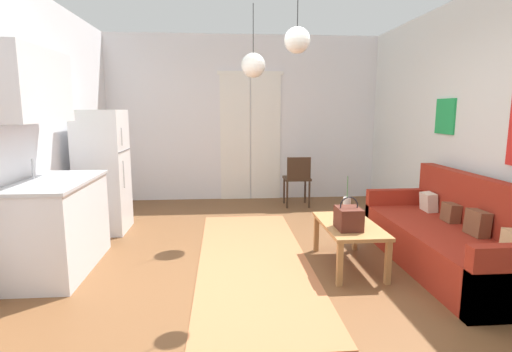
# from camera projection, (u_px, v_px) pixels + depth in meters

# --- Properties ---
(ground_plane) EXTENTS (5.25, 7.81, 0.10)m
(ground_plane) POSITION_uv_depth(u_px,v_px,m) (266.00, 291.00, 3.59)
(ground_plane) COLOR brown
(wall_back) EXTENTS (4.85, 0.13, 2.83)m
(wall_back) POSITION_uv_depth(u_px,v_px,m) (244.00, 119.00, 6.94)
(wall_back) COLOR silver
(wall_back) RESTS_ON ground_plane
(area_rug) EXTENTS (1.13, 3.37, 0.01)m
(area_rug) POSITION_uv_depth(u_px,v_px,m) (253.00, 259.00, 4.22)
(area_rug) COLOR #B26B42
(area_rug) RESTS_ON ground_plane
(couch) EXTENTS (0.83, 2.17, 0.91)m
(couch) POSITION_uv_depth(u_px,v_px,m) (453.00, 240.00, 3.97)
(couch) COLOR maroon
(couch) RESTS_ON ground_plane
(coffee_table) EXTENTS (0.53, 0.98, 0.44)m
(coffee_table) POSITION_uv_depth(u_px,v_px,m) (349.00, 229.00, 3.99)
(coffee_table) COLOR #A87542
(coffee_table) RESTS_ON ground_plane
(bamboo_vase) EXTENTS (0.08, 0.08, 0.48)m
(bamboo_vase) POSITION_uv_depth(u_px,v_px,m) (347.00, 210.00, 4.01)
(bamboo_vase) COLOR beige
(bamboo_vase) RESTS_ON coffee_table
(handbag) EXTENTS (0.22, 0.27, 0.32)m
(handbag) POSITION_uv_depth(u_px,v_px,m) (349.00, 218.00, 3.78)
(handbag) COLOR #512319
(handbag) RESTS_ON coffee_table
(refrigerator) EXTENTS (0.60, 0.63, 1.57)m
(refrigerator) POSITION_uv_depth(u_px,v_px,m) (103.00, 172.00, 5.10)
(refrigerator) COLOR white
(refrigerator) RESTS_ON ground_plane
(kitchen_counter) EXTENTS (0.63, 1.28, 2.13)m
(kitchen_counter) POSITION_uv_depth(u_px,v_px,m) (52.00, 190.00, 3.83)
(kitchen_counter) COLOR silver
(kitchen_counter) RESTS_ON ground_plane
(accent_chair) EXTENTS (0.42, 0.40, 0.83)m
(accent_chair) POSITION_uv_depth(u_px,v_px,m) (297.00, 177.00, 6.46)
(accent_chair) COLOR #382619
(accent_chair) RESTS_ON ground_plane
(pendant_lamp_near) EXTENTS (0.21, 0.21, 0.80)m
(pendant_lamp_near) POSITION_uv_depth(u_px,v_px,m) (297.00, 40.00, 3.26)
(pendant_lamp_near) COLOR black
(pendant_lamp_far) EXTENTS (0.30, 0.30, 0.87)m
(pendant_lamp_far) POSITION_uv_depth(u_px,v_px,m) (253.00, 65.00, 4.85)
(pendant_lamp_far) COLOR black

